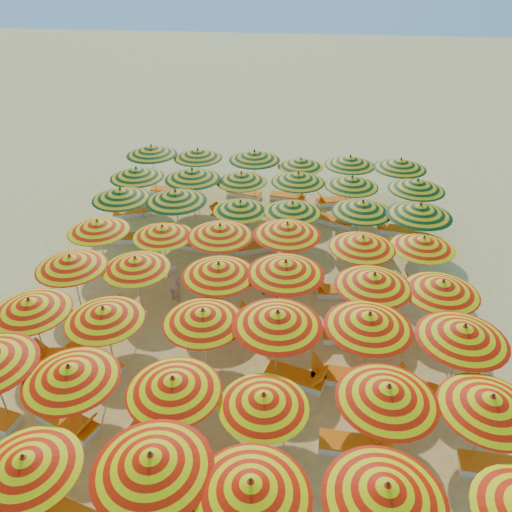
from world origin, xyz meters
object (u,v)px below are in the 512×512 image
(umbrella_11, at_px, (491,403))
(lounger_8, at_px, (355,445))
(umbrella_2, at_px, (151,462))
(umbrella_27, at_px, (287,229))
(lounger_20, at_px, (428,289))
(umbrella_41, at_px, (417,185))
(lounger_29, at_px, (169,190))
(umbrella_12, at_px, (30,306))
(umbrella_33, at_px, (292,207))
(umbrella_18, at_px, (71,262))
(umbrella_38, at_px, (241,177))
(umbrella_46, at_px, (350,161))
(umbrella_14, at_px, (203,316))
(umbrella_45, at_px, (301,163))
(umbrella_20, at_px, (219,269))
(umbrella_40, at_px, (352,182))
(lounger_22, at_px, (192,244))
(umbrella_9, at_px, (264,400))
(lounger_21, at_px, (114,238))
(umbrella_10, at_px, (388,393))
(umbrella_36, at_px, (137,173))
(lounger_13, at_px, (339,376))
(lounger_24, at_px, (372,252))
(umbrella_4, at_px, (386,492))
(umbrella_8, at_px, (173,384))
(umbrella_35, at_px, (420,210))
(umbrella_31, at_px, (176,196))
(umbrella_3, at_px, (251,488))
(umbrella_22, at_px, (374,280))
(umbrella_37, at_px, (192,174))
(beachgoer_b, at_px, (273,278))
(umbrella_44, at_px, (254,155))
(lounger_18, at_px, (450,340))
(umbrella_1, at_px, (25,463))
(umbrella_29, at_px, (423,242))
(lounger_30, at_px, (243,193))
(lounger_10, at_px, (62,357))
(umbrella_43, at_px, (198,154))
(umbrella_21, at_px, (286,268))
(umbrella_32, at_px, (241,206))
(lounger_16, at_px, (266,318))
(lounger_19, at_px, (339,291))
(lounger_11, at_px, (95,362))
(umbrella_28, at_px, (362,242))
(lounger_32, at_px, (333,201))
(lounger_28, at_px, (396,230))
(umbrella_39, at_px, (298,177))
(lounger_31, at_px, (289,197))
(umbrella_17, at_px, (464,333))
(lounger_15, at_px, (98,314))
(lounger_6, at_px, (69,422))
(umbrella_19, at_px, (136,263))
(umbrella_16, at_px, (369,320))
(lounger_7, at_px, (160,441))
(umbrella_24, at_px, (98,226))
(lounger_26, at_px, (228,218))

(umbrella_11, distance_m, lounger_8, 3.37)
(umbrella_2, distance_m, umbrella_27, 9.71)
(lounger_20, bearing_deg, umbrella_41, -94.05)
(umbrella_11, height_order, lounger_29, umbrella_11)
(umbrella_12, bearing_deg, umbrella_33, 45.13)
(umbrella_18, xyz_separation_m, umbrella_38, (4.42, 7.33, -0.03))
(umbrella_46, distance_m, lounger_20, 7.72)
(umbrella_14, distance_m, umbrella_45, 11.86)
(lounger_29, bearing_deg, umbrella_20, -68.02)
(umbrella_40, relative_size, lounger_22, 1.67)
(umbrella_9, xyz_separation_m, lounger_21, (-7.35, 9.57, -1.80))
(umbrella_10, distance_m, umbrella_36, 14.91)
(lounger_8, distance_m, lounger_13, 2.32)
(lounger_24, bearing_deg, umbrella_4, -105.23)
(umbrella_8, distance_m, umbrella_35, 11.62)
(umbrella_31, bearing_deg, lounger_21, 178.81)
(umbrella_3, bearing_deg, umbrella_22, 68.34)
(umbrella_37, xyz_separation_m, lounger_20, (9.52, -4.40, -2.10))
(umbrella_40, height_order, beachgoer_b, umbrella_40)
(umbrella_44, xyz_separation_m, lounger_8, (4.20, -13.85, -2.09))
(umbrella_40, relative_size, lounger_18, 1.67)
(umbrella_1, distance_m, umbrella_29, 13.31)
(lounger_30, bearing_deg, lounger_10, 88.24)
(umbrella_9, height_order, umbrella_27, umbrella_27)
(umbrella_43, height_order, lounger_8, umbrella_43)
(umbrella_21, relative_size, umbrella_32, 1.12)
(lounger_10, distance_m, lounger_16, 6.40)
(umbrella_36, bearing_deg, lounger_19, -28.95)
(lounger_11, bearing_deg, lounger_10, 16.09)
(umbrella_20, height_order, lounger_10, umbrella_20)
(umbrella_11, xyz_separation_m, umbrella_14, (-6.92, 2.21, -0.01))
(umbrella_2, bearing_deg, umbrella_28, 63.32)
(umbrella_3, xyz_separation_m, umbrella_31, (-4.48, 11.80, 0.11))
(umbrella_22, bearing_deg, lounger_32, 95.54)
(umbrella_33, bearing_deg, lounger_28, 26.56)
(umbrella_39, distance_m, lounger_31, 3.04)
(umbrella_10, bearing_deg, lounger_31, 102.15)
(umbrella_12, height_order, umbrella_17, umbrella_17)
(umbrella_8, relative_size, lounger_15, 1.46)
(umbrella_31, height_order, lounger_6, umbrella_31)
(umbrella_1, height_order, umbrella_19, umbrella_19)
(umbrella_31, height_order, lounger_32, umbrella_31)
(umbrella_10, bearing_deg, umbrella_16, 95.68)
(umbrella_10, xyz_separation_m, umbrella_36, (-9.56, 11.44, 0.02))
(lounger_22, bearing_deg, lounger_30, -97.21)
(umbrella_28, xyz_separation_m, lounger_7, (-5.22, -7.08, -1.96))
(lounger_32, bearing_deg, umbrella_32, 32.49)
(umbrella_24, height_order, umbrella_46, umbrella_46)
(lounger_15, relative_size, lounger_26, 1.00)
(umbrella_44, bearing_deg, umbrella_14, -89.92)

